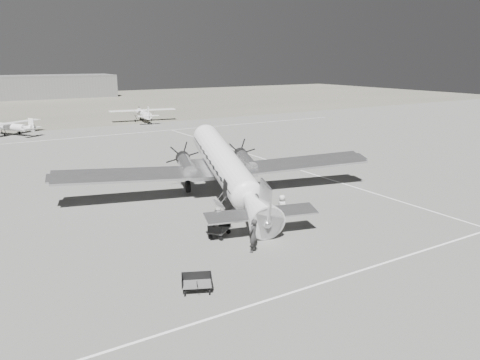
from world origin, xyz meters
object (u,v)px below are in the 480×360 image
Objects in this scene: hangar_main at (40,87)px; ramp_agent at (218,221)px; baggage_cart_far at (197,284)px; ground_crew at (253,236)px; dc3_airliner at (227,170)px; light_plane_right at (143,115)px; passenger at (282,206)px; baggage_cart_near at (219,229)px; light_plane_left at (13,128)px.

ramp_agent is (-9.26, -125.18, -2.34)m from hangar_main.
baggage_cart_far is 0.77× the size of ground_crew.
hangar_main is 125.54m from ramp_agent.
dc3_airliner is at bearing -92.38° from hangar_main.
light_plane_right is 59.64m from ramp_agent.
dc3_airliner is (-4.93, -118.88, -0.68)m from hangar_main.
hangar_main is at bearing -14.39° from passenger.
ground_crew is at bearing -120.16° from baggage_cart_near.
light_plane_right is 5.88× the size of ground_crew.
light_plane_right is 59.95m from baggage_cart_near.
baggage_cart_near is 1.07× the size of baggage_cart_far.
light_plane_left is (-15.71, -72.65, -2.19)m from hangar_main.
passenger is at bearing -76.64° from ramp_agent.
dc3_airliner is at bearing -140.38° from ground_crew.
baggage_cart_near is 7.56m from baggage_cart_far.
ground_crew is (0.50, -3.26, 0.55)m from baggage_cart_near.
light_plane_left reaches higher than baggage_cart_near.
baggage_cart_near is 0.82× the size of ground_crew.
hangar_main reaches higher than passenger.
passenger reaches higher than baggage_cart_far.
ramp_agent is at bearing 77.44° from baggage_cart_far.
light_plane_right is at bearing -133.16° from ground_crew.
baggage_cart_far is 12.46m from passenger.
dc3_airliner reaches higher than light_plane_right.
dc3_airliner reaches higher than ramp_agent.
ramp_agent is at bearing 37.02° from baggage_cart_near.
ramp_agent is at bearing -110.47° from dc3_airliner.
dc3_airliner is 6.08m from passenger.
dc3_airliner is 13.30× the size of ground_crew.
light_plane_right is 62.96m from ground_crew.
baggage_cart_far is at bearing -121.76° from light_plane_left.
baggage_cart_far is 0.82× the size of ramp_agent.
hangar_main is 26.54× the size of baggage_cart_far.
ramp_agent reaches higher than passenger.
passenger reaches higher than baggage_cart_near.
dc3_airliner is 17.38× the size of baggage_cart_far.
dc3_airliner reaches higher than baggage_cart_far.
ground_crew reaches higher than baggage_cart_far.
light_plane_right reaches higher than baggage_cart_far.
hangar_main is 1.53× the size of dc3_airliner.
ground_crew is (-3.89, -9.85, -1.59)m from dc3_airliner.
dc3_airliner is 15.62m from baggage_cart_far.
baggage_cart_far is 5.83m from ground_crew.
dc3_airliner reaches higher than baggage_cart_near.
ground_crew is 1.07× the size of ramp_agent.
passenger is (5.66, 0.63, -0.11)m from ramp_agent.
ground_crew is at bearing -97.55° from dc3_airliner.
ramp_agent is at bearing -116.47° from light_plane_left.
baggage_cart_near reaches higher than baggage_cart_far.
hangar_main is 124.62m from passenger.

